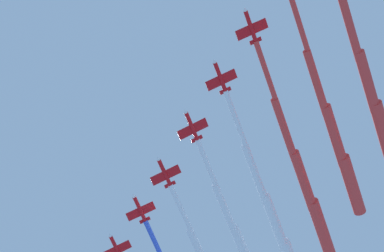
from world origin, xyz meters
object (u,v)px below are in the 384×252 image
at_px(jet_lead, 368,83).
at_px(jet_starboard_inner, 305,183).
at_px(jet_starboard_mid, 244,251).
at_px(jet_port_mid, 276,225).
at_px(jet_port_inner, 336,138).

distance_m(jet_lead, jet_starboard_inner, 34.45).
distance_m(jet_lead, jet_starboard_mid, 61.18).
xyz_separation_m(jet_starboard_inner, jet_port_mid, (-2.89, -15.13, -0.37)).
bearing_deg(jet_starboard_mid, jet_lead, 80.03).
xyz_separation_m(jet_lead, jet_starboard_mid, (-10.59, -60.24, 1.31)).
relative_size(jet_starboard_inner, jet_starboard_mid, 1.11).
bearing_deg(jet_starboard_inner, jet_port_inner, 75.93).
bearing_deg(jet_port_mid, jet_starboard_inner, 79.20).
relative_size(jet_port_mid, jet_starboard_mid, 1.11).
bearing_deg(jet_port_inner, jet_starboard_mid, -96.88).
bearing_deg(jet_starboard_mid, jet_starboard_inner, 87.47).
xyz_separation_m(jet_lead, jet_port_mid, (-12.28, -48.14, 2.57)).
bearing_deg(jet_starboard_inner, jet_lead, 74.12).
height_order(jet_port_inner, jet_starboard_inner, jet_starboard_inner).
bearing_deg(jet_lead, jet_port_inner, -107.57).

